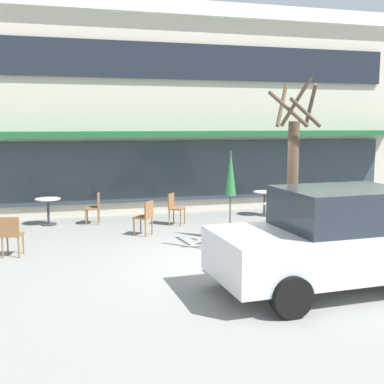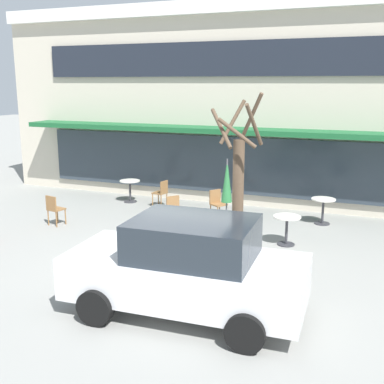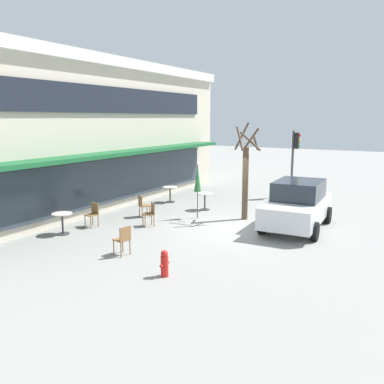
{
  "view_description": "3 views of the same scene",
  "coord_description": "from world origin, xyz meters",
  "px_view_note": "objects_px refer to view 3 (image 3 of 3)",
  "views": [
    {
      "loc": [
        -3.36,
        -9.03,
        2.83
      ],
      "look_at": [
        -0.1,
        3.15,
        1.06
      ],
      "focal_mm": 45.0,
      "sensor_mm": 36.0,
      "label": 1
    },
    {
      "loc": [
        4.12,
        -9.24,
        4.06
      ],
      "look_at": [
        -0.75,
        3.02,
        1.03
      ],
      "focal_mm": 45.0,
      "sensor_mm": 36.0,
      "label": 2
    },
    {
      "loc": [
        -13.5,
        -5.82,
        4.04
      ],
      "look_at": [
        0.62,
        2.32,
        1.05
      ],
      "focal_mm": 38.0,
      "sensor_mm": 36.0,
      "label": 3
    }
  ],
  "objects_px": {
    "traffic_light_pole": "(295,153)",
    "cafe_table_near_wall": "(205,198)",
    "cafe_chair_1": "(93,213)",
    "fire_hydrant": "(164,263)",
    "cafe_chair_3": "(143,204)",
    "street_tree": "(246,176)",
    "cafe_chair_2": "(150,212)",
    "parked_sedan": "(298,205)",
    "cafe_table_by_tree": "(62,220)",
    "cafe_table_streetside": "(170,192)",
    "patio_umbrella_green_folded": "(198,179)",
    "cafe_chair_0": "(123,238)"
  },
  "relations": [
    {
      "from": "traffic_light_pole",
      "to": "cafe_table_near_wall",
      "type": "bearing_deg",
      "value": 152.31
    },
    {
      "from": "cafe_chair_1",
      "to": "fire_hydrant",
      "type": "height_order",
      "value": "cafe_chair_1"
    },
    {
      "from": "traffic_light_pole",
      "to": "cafe_chair_3",
      "type": "bearing_deg",
      "value": 150.2
    },
    {
      "from": "street_tree",
      "to": "cafe_chair_2",
      "type": "bearing_deg",
      "value": 135.72
    },
    {
      "from": "cafe_chair_2",
      "to": "traffic_light_pole",
      "type": "height_order",
      "value": "traffic_light_pole"
    },
    {
      "from": "cafe_table_near_wall",
      "to": "cafe_chair_1",
      "type": "height_order",
      "value": "cafe_chair_1"
    },
    {
      "from": "parked_sedan",
      "to": "street_tree",
      "type": "distance_m",
      "value": 2.37
    },
    {
      "from": "cafe_chair_3",
      "to": "traffic_light_pole",
      "type": "height_order",
      "value": "traffic_light_pole"
    },
    {
      "from": "cafe_table_by_tree",
      "to": "fire_hydrant",
      "type": "height_order",
      "value": "cafe_table_by_tree"
    },
    {
      "from": "street_tree",
      "to": "parked_sedan",
      "type": "bearing_deg",
      "value": -96.88
    },
    {
      "from": "cafe_table_streetside",
      "to": "cafe_chair_2",
      "type": "xyz_separation_m",
      "value": [
        -4.05,
        -1.74,
        0.01
      ]
    },
    {
      "from": "cafe_table_streetside",
      "to": "street_tree",
      "type": "relative_size",
      "value": 0.2
    },
    {
      "from": "cafe_chair_2",
      "to": "parked_sedan",
      "type": "distance_m",
      "value": 5.49
    },
    {
      "from": "street_tree",
      "to": "fire_hydrant",
      "type": "height_order",
      "value": "street_tree"
    },
    {
      "from": "cafe_table_by_tree",
      "to": "cafe_chair_3",
      "type": "bearing_deg",
      "value": -14.5
    },
    {
      "from": "patio_umbrella_green_folded",
      "to": "cafe_chair_2",
      "type": "height_order",
      "value": "patio_umbrella_green_folded"
    },
    {
      "from": "parked_sedan",
      "to": "street_tree",
      "type": "relative_size",
      "value": 1.11
    },
    {
      "from": "cafe_table_by_tree",
      "to": "cafe_chair_2",
      "type": "xyz_separation_m",
      "value": [
        2.45,
        -2.01,
        0.01
      ]
    },
    {
      "from": "cafe_table_near_wall",
      "to": "cafe_chair_0",
      "type": "bearing_deg",
      "value": -173.36
    },
    {
      "from": "cafe_table_streetside",
      "to": "fire_hydrant",
      "type": "distance_m",
      "value": 9.36
    },
    {
      "from": "patio_umbrella_green_folded",
      "to": "cafe_table_near_wall",
      "type": "bearing_deg",
      "value": 16.94
    },
    {
      "from": "traffic_light_pole",
      "to": "cafe_chair_2",
      "type": "bearing_deg",
      "value": 159.78
    },
    {
      "from": "cafe_table_streetside",
      "to": "street_tree",
      "type": "xyz_separation_m",
      "value": [
        -1.3,
        -4.43,
        1.23
      ]
    },
    {
      "from": "cafe_table_by_tree",
      "to": "traffic_light_pole",
      "type": "relative_size",
      "value": 0.22
    },
    {
      "from": "cafe_table_near_wall",
      "to": "cafe_chair_2",
      "type": "distance_m",
      "value": 3.46
    },
    {
      "from": "cafe_table_near_wall",
      "to": "cafe_chair_0",
      "type": "height_order",
      "value": "cafe_chair_0"
    },
    {
      "from": "traffic_light_pole",
      "to": "parked_sedan",
      "type": "bearing_deg",
      "value": -162.49
    },
    {
      "from": "cafe_chair_2",
      "to": "street_tree",
      "type": "bearing_deg",
      "value": -44.28
    },
    {
      "from": "cafe_chair_0",
      "to": "cafe_table_by_tree",
      "type": "bearing_deg",
      "value": 78.42
    },
    {
      "from": "cafe_chair_0",
      "to": "parked_sedan",
      "type": "bearing_deg",
      "value": -32.75
    },
    {
      "from": "patio_umbrella_green_folded",
      "to": "cafe_table_streetside",
      "type": "bearing_deg",
      "value": 52.09
    },
    {
      "from": "cafe_table_streetside",
      "to": "patio_umbrella_green_folded",
      "type": "relative_size",
      "value": 0.35
    },
    {
      "from": "cafe_table_near_wall",
      "to": "cafe_chair_2",
      "type": "height_order",
      "value": "cafe_chair_2"
    },
    {
      "from": "cafe_table_by_tree",
      "to": "traffic_light_pole",
      "type": "distance_m",
      "value": 11.99
    },
    {
      "from": "cafe_table_by_tree",
      "to": "fire_hydrant",
      "type": "bearing_deg",
      "value": -105.21
    },
    {
      "from": "cafe_chair_2",
      "to": "street_tree",
      "type": "relative_size",
      "value": 0.23
    },
    {
      "from": "cafe_chair_2",
      "to": "parked_sedan",
      "type": "height_order",
      "value": "parked_sedan"
    },
    {
      "from": "patio_umbrella_green_folded",
      "to": "fire_hydrant",
      "type": "distance_m",
      "value": 6.4
    },
    {
      "from": "cafe_chair_1",
      "to": "street_tree",
      "type": "distance_m",
      "value": 6.07
    },
    {
      "from": "cafe_chair_1",
      "to": "cafe_chair_0",
      "type": "bearing_deg",
      "value": -122.7
    },
    {
      "from": "cafe_chair_2",
      "to": "traffic_light_pole",
      "type": "bearing_deg",
      "value": -20.22
    },
    {
      "from": "cafe_chair_2",
      "to": "street_tree",
      "type": "height_order",
      "value": "street_tree"
    },
    {
      "from": "cafe_chair_0",
      "to": "parked_sedan",
      "type": "height_order",
      "value": "parked_sedan"
    },
    {
      "from": "cafe_table_near_wall",
      "to": "patio_umbrella_green_folded",
      "type": "relative_size",
      "value": 0.35
    },
    {
      "from": "cafe_table_streetside",
      "to": "patio_umbrella_green_folded",
      "type": "height_order",
      "value": "patio_umbrella_green_folded"
    },
    {
      "from": "cafe_chair_0",
      "to": "fire_hydrant",
      "type": "bearing_deg",
      "value": -110.97
    },
    {
      "from": "cafe_table_by_tree",
      "to": "cafe_chair_3",
      "type": "relative_size",
      "value": 0.85
    },
    {
      "from": "cafe_chair_1",
      "to": "cafe_chair_2",
      "type": "relative_size",
      "value": 1.0
    },
    {
      "from": "cafe_table_near_wall",
      "to": "parked_sedan",
      "type": "relative_size",
      "value": 0.18
    },
    {
      "from": "parked_sedan",
      "to": "traffic_light_pole",
      "type": "height_order",
      "value": "traffic_light_pole"
    }
  ]
}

